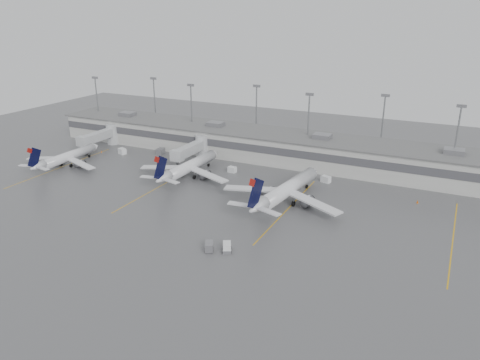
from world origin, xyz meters
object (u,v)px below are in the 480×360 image
at_px(baggage_tug, 227,248).
at_px(jet_mid_right, 286,190).
at_px(jet_mid_left, 188,167).
at_px(jet_far_left, 66,157).

bearing_deg(baggage_tug, jet_mid_right, 58.92).
xyz_separation_m(jet_mid_left, baggage_tug, (28.48, -32.52, -2.38)).
distance_m(jet_mid_left, jet_mid_right, 30.77).
height_order(jet_far_left, jet_mid_right, jet_mid_right).
bearing_deg(jet_mid_right, baggage_tug, -86.65).
distance_m(jet_far_left, jet_mid_right, 67.46).
bearing_deg(jet_mid_right, jet_far_left, -171.57).
bearing_deg(jet_mid_left, baggage_tug, -47.46).
xyz_separation_m(jet_far_left, baggage_tug, (65.68, -25.29, -2.08)).
xyz_separation_m(jet_far_left, jet_mid_left, (37.20, 7.23, 0.30)).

